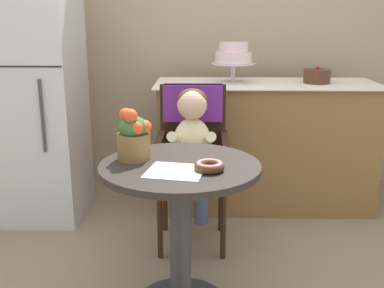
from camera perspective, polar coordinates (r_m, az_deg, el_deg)
back_wall at (r=3.82m, az=-0.20°, el=15.34°), size 4.80×0.10×2.70m
cafe_table at (r=2.14m, az=-1.44°, el=-7.83°), size 0.72×0.72×0.72m
wicker_chair at (r=2.80m, az=0.07°, el=0.66°), size 0.42×0.45×0.95m
seated_child at (r=2.64m, az=-0.00°, el=0.60°), size 0.27×0.32×0.73m
paper_napkin at (r=1.96m, az=-2.04°, el=-3.36°), size 0.27×0.26×0.00m
donut_front at (r=1.97m, az=2.13°, el=-2.68°), size 0.13×0.13×0.04m
flower_vase at (r=2.12m, az=-7.12°, el=1.11°), size 0.16×0.15×0.24m
display_counter at (r=3.42m, az=8.84°, el=-0.04°), size 1.56×0.62×0.90m
tiered_cake_stand at (r=3.28m, az=5.08°, el=10.65°), size 0.30×0.30×0.28m
round_layer_cake at (r=3.38m, az=15.03°, el=8.00°), size 0.18×0.18×0.12m
refrigerator at (r=3.31m, az=-19.12°, el=5.81°), size 0.64×0.63×1.70m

